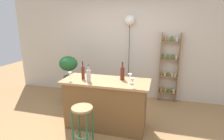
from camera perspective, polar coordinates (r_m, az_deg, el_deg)
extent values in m
plane|color=#A37A4C|center=(3.45, -3.37, -19.55)|extent=(12.00, 12.00, 0.00)
cube|color=beige|center=(4.76, 3.84, 8.24)|extent=(6.40, 0.10, 2.80)
cube|color=brown|center=(3.48, -1.90, -10.84)|extent=(1.47, 0.60, 0.88)
cube|color=tan|center=(3.30, -1.97, -3.60)|extent=(1.59, 0.65, 0.04)
cylinder|color=#196642|center=(2.98, -12.26, -18.40)|extent=(0.02, 0.02, 0.66)
cylinder|color=#196642|center=(2.90, -7.87, -19.30)|extent=(0.02, 0.02, 0.66)
cylinder|color=#196642|center=(3.16, -10.26, -16.23)|extent=(0.02, 0.02, 0.66)
cylinder|color=#196642|center=(3.08, -6.11, -16.98)|extent=(0.02, 0.02, 0.66)
torus|color=#196642|center=(3.08, -9.04, -19.39)|extent=(0.25, 0.25, 0.02)
cylinder|color=#A87F51|center=(2.85, -9.42, -11.81)|extent=(0.33, 0.33, 0.03)
cube|color=olive|center=(4.64, 14.81, 0.77)|extent=(0.02, 0.13, 1.72)
cube|color=olive|center=(4.66, 20.16, 0.41)|extent=(0.02, 0.13, 1.72)
cube|color=olive|center=(4.84, 16.90, -6.81)|extent=(0.42, 0.13, 0.02)
cylinder|color=#AD7A38|center=(4.81, 15.13, -6.04)|extent=(0.07, 0.07, 0.10)
cylinder|color=#AD7A38|center=(4.81, 16.44, -6.14)|extent=(0.07, 0.07, 0.10)
cylinder|color=#4C7033|center=(4.81, 17.63, -6.22)|extent=(0.07, 0.07, 0.10)
cylinder|color=beige|center=(4.82, 18.88, -6.28)|extent=(0.07, 0.07, 0.10)
cube|color=olive|center=(4.70, 17.29, -1.94)|extent=(0.42, 0.13, 0.02)
cylinder|color=#AD7A38|center=(4.67, 15.24, -1.21)|extent=(0.06, 0.06, 0.09)
cylinder|color=beige|center=(4.68, 16.30, -1.24)|extent=(0.06, 0.06, 0.09)
cylinder|color=#4C7033|center=(4.69, 17.27, -1.29)|extent=(0.06, 0.06, 0.09)
cylinder|color=beige|center=(4.69, 18.42, -1.39)|extent=(0.06, 0.06, 0.09)
cylinder|color=beige|center=(4.69, 19.36, -1.47)|extent=(0.06, 0.06, 0.09)
cube|color=olive|center=(4.60, 17.70, 3.18)|extent=(0.42, 0.13, 0.02)
cylinder|color=#4C7033|center=(4.58, 15.71, 4.15)|extent=(0.05, 0.05, 0.12)
cylinder|color=#4C7033|center=(4.58, 17.22, 4.04)|extent=(0.05, 0.05, 0.12)
cylinder|color=#4C7033|center=(4.59, 18.47, 3.97)|extent=(0.05, 0.05, 0.12)
cylinder|color=beige|center=(4.59, 19.65, 3.87)|extent=(0.05, 0.05, 0.12)
cube|color=olive|center=(4.54, 18.13, 8.49)|extent=(0.42, 0.13, 0.02)
cylinder|color=#AD7A38|center=(4.52, 16.51, 9.43)|extent=(0.06, 0.06, 0.11)
cylinder|color=#4C7033|center=(4.53, 18.26, 9.31)|extent=(0.06, 0.06, 0.11)
cylinder|color=silver|center=(4.54, 19.87, 9.18)|extent=(0.06, 0.06, 0.11)
cylinder|color=#2D2823|center=(4.66, -13.00, -7.35)|extent=(0.35, 0.35, 0.44)
cylinder|color=#514C47|center=(4.54, -13.25, -3.37)|extent=(0.28, 0.28, 0.24)
cylinder|color=brown|center=(4.48, -13.40, -0.93)|extent=(0.03, 0.03, 0.16)
ellipsoid|color=#23602D|center=(4.43, -13.58, 1.98)|extent=(0.44, 0.40, 0.35)
cylinder|color=#5B2319|center=(3.30, 3.29, -1.17)|extent=(0.08, 0.08, 0.23)
cylinder|color=#5B2319|center=(3.26, 3.33, 1.51)|extent=(0.03, 0.03, 0.09)
cylinder|color=black|center=(3.25, 3.34, 2.38)|extent=(0.03, 0.03, 0.01)
cylinder|color=#B2B2B7|center=(3.22, -7.37, -1.86)|extent=(0.08, 0.08, 0.21)
cylinder|color=#B2B2B7|center=(3.18, -7.45, 0.69)|extent=(0.03, 0.03, 0.08)
cylinder|color=black|center=(3.17, -7.48, 1.53)|extent=(0.03, 0.03, 0.01)
cylinder|color=#5B2319|center=(3.38, -9.11, -0.93)|extent=(0.06, 0.06, 0.23)
cylinder|color=#5B2319|center=(3.34, -9.23, 1.73)|extent=(0.02, 0.02, 0.09)
cylinder|color=black|center=(3.33, -9.26, 2.58)|extent=(0.03, 0.03, 0.01)
cylinder|color=silver|center=(3.19, 5.63, -3.92)|extent=(0.06, 0.06, 0.00)
cylinder|color=silver|center=(3.18, 5.65, -3.25)|extent=(0.01, 0.01, 0.08)
cone|color=silver|center=(3.15, 5.69, -1.87)|extent=(0.07, 0.07, 0.08)
cylinder|color=silver|center=(2.96, 6.37, -5.43)|extent=(0.06, 0.06, 0.00)
cylinder|color=silver|center=(2.95, 6.39, -4.71)|extent=(0.01, 0.01, 0.08)
cone|color=silver|center=(2.93, 6.44, -3.24)|extent=(0.07, 0.07, 0.08)
cylinder|color=silver|center=(3.36, -12.99, -3.26)|extent=(0.06, 0.06, 0.00)
cylinder|color=silver|center=(3.35, -13.03, -2.62)|extent=(0.01, 0.01, 0.08)
cone|color=silver|center=(3.33, -13.11, -1.30)|extent=(0.07, 0.07, 0.08)
cylinder|color=black|center=(4.70, 5.31, 3.09)|extent=(0.01, 0.01, 1.99)
sphere|color=white|center=(4.60, 5.62, 15.30)|extent=(0.26, 0.26, 0.26)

